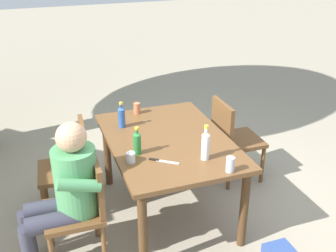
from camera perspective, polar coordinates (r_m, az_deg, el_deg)
ground_plane at (r=3.91m, az=0.00°, el=-11.68°), size 24.00×24.00×0.00m
dining_table at (r=3.54m, az=0.00°, el=-3.13°), size 1.42×1.00×0.76m
chair_far_left at (r=3.22m, az=-11.79°, el=-10.67°), size 0.45×0.45×0.87m
chair_near_right at (r=4.18m, az=8.92°, el=-1.42°), size 0.44×0.44×0.87m
chair_far_right at (r=3.76m, az=-13.29°, el=-5.15°), size 0.47×0.47×0.87m
person_in_white_shirt at (r=3.12m, az=-14.07°, el=-8.50°), size 0.47×0.62×1.18m
bottle_clear at (r=3.15m, az=5.26°, el=-2.62°), size 0.06×0.06×0.29m
bottle_green at (r=3.23m, az=-4.34°, el=-2.30°), size 0.06×0.06×0.23m
bottle_blue at (r=3.69m, az=-6.51°, el=1.33°), size 0.06×0.06×0.24m
cup_glass at (r=3.15m, az=-5.23°, el=-4.39°), size 0.07×0.07×0.08m
cup_terracotta at (r=3.98m, az=-4.37°, el=2.49°), size 0.06×0.06×0.11m
cup_steel at (r=3.04m, az=8.70°, el=-5.35°), size 0.07×0.07×0.12m
table_knife at (r=3.16m, az=-0.91°, el=-4.89°), size 0.16×0.21×0.01m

